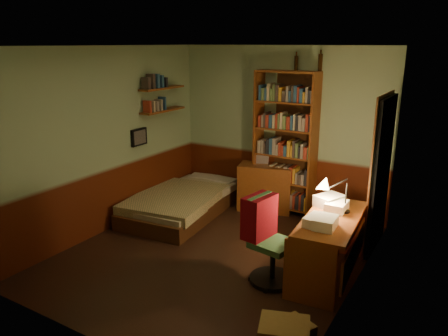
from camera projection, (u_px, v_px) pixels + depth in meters
The scene contains 23 objects.
floor at pixel (214, 255), 5.65m from camera, with size 3.50×4.00×0.02m, color black.
ceiling at pixel (213, 45), 4.92m from camera, with size 3.50×4.00×0.02m, color silver.
wall_back at pixel (281, 130), 6.94m from camera, with size 3.50×0.02×2.60m, color gray.
wall_left at pixel (108, 141), 6.15m from camera, with size 0.02×4.00×2.60m, color gray.
wall_right at pixel (360, 180), 4.42m from camera, with size 0.02×4.00×2.60m, color gray.
wall_front at pixel (85, 209), 3.63m from camera, with size 3.50×0.02×2.60m, color gray.
doorway at pixel (381, 175), 5.59m from camera, with size 0.06×0.90×2.00m, color black.
door_trim at pixel (378, 175), 5.61m from camera, with size 0.02×0.98×2.08m, color #3B200F.
bed at pixel (183, 194), 6.95m from camera, with size 1.12×2.10×0.62m, color olive.
dresser at pixel (265, 188), 7.06m from camera, with size 0.85×0.42×0.75m, color brown.
mini_stereo at pixel (261, 158), 7.12m from camera, with size 0.25×0.20×0.14m, color #B2B2B7.
bookshelf at pixel (285, 144), 6.79m from camera, with size 0.96×0.30×2.24m, color brown.
bottle_left at pixel (296, 63), 6.50m from camera, with size 0.06×0.06×0.21m, color black.
bottle_right at pixel (320, 63), 6.31m from camera, with size 0.06×0.06×0.24m, color black.
desk at pixel (330, 247), 5.01m from camera, with size 0.57×1.38×0.74m, color brown.
paper_stack at pixel (329, 200), 5.25m from camera, with size 0.24×0.33×0.13m, color silver.
desk_lamp at pixel (347, 187), 4.98m from camera, with size 0.18×0.18×0.60m, color black.
office_chair at pixel (274, 236), 4.84m from camera, with size 0.57×0.50×1.14m, color #336439.
red_jacket at pixel (264, 158), 4.94m from camera, with size 0.23×0.41×0.49m, color maroon.
wall_shelf_lower at pixel (163, 110), 6.92m from camera, with size 0.20×0.90×0.03m, color brown.
wall_shelf_upper at pixel (162, 88), 6.82m from camera, with size 0.20×0.90×0.03m, color brown.
framed_picture at pixel (139, 137), 6.64m from camera, with size 0.04×0.32×0.26m, color black.
cardboard_box_b at pixel (296, 333), 3.96m from camera, with size 0.29×0.24×0.21m, color olive.
Camera 1 is at (2.74, -4.33, 2.64)m, focal length 35.00 mm.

